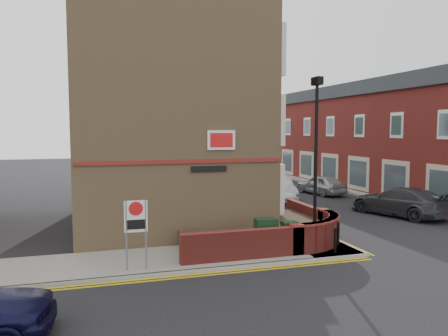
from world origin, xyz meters
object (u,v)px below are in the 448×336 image
silver_car_near (277,188)px  zone_sign (136,222)px  utility_cabinet_large (266,235)px  lamppost (316,162)px

silver_car_near → zone_sign: bearing=-118.3°
zone_sign → silver_car_near: (10.00, 11.98, -0.86)m
utility_cabinet_large → zone_sign: size_ratio=0.55×
lamppost → zone_sign: bearing=-173.9°
lamppost → utility_cabinet_large: (-1.90, 0.10, -2.62)m
utility_cabinet_large → lamppost: bearing=-3.0°
zone_sign → lamppost: bearing=6.1°
lamppost → silver_car_near: 12.05m
utility_cabinet_large → zone_sign: zone_sign is taller
lamppost → silver_car_near: bearing=73.2°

